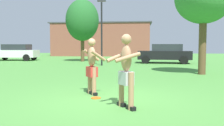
{
  "coord_description": "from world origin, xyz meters",
  "views": [
    {
      "loc": [
        0.9,
        -6.65,
        1.47
      ],
      "look_at": [
        -0.01,
        1.06,
        0.92
      ],
      "focal_mm": 39.96,
      "sensor_mm": 36.0,
      "label": 1
    }
  ],
  "objects_px": {
    "player_near": "(126,69)",
    "lamp_post": "(102,24)",
    "tree_left_field": "(82,20)",
    "player_in_red": "(92,65)",
    "car_white_mid_lot": "(16,52)",
    "frisbee": "(96,98)",
    "car_black_near_post": "(165,53)"
  },
  "relations": [
    {
      "from": "car_black_near_post",
      "to": "car_white_mid_lot",
      "type": "xyz_separation_m",
      "value": [
        -14.19,
        2.12,
        0.0
      ]
    },
    {
      "from": "player_near",
      "to": "car_white_mid_lot",
      "type": "relative_size",
      "value": 0.4
    },
    {
      "from": "player_near",
      "to": "car_black_near_post",
      "type": "bearing_deg",
      "value": 81.32
    },
    {
      "from": "player_near",
      "to": "frisbee",
      "type": "distance_m",
      "value": 1.61
    },
    {
      "from": "tree_left_field",
      "to": "player_near",
      "type": "bearing_deg",
      "value": -73.28
    },
    {
      "from": "player_in_red",
      "to": "frisbee",
      "type": "distance_m",
      "value": 1.05
    },
    {
      "from": "car_white_mid_lot",
      "to": "lamp_post",
      "type": "bearing_deg",
      "value": -28.8
    },
    {
      "from": "car_black_near_post",
      "to": "player_near",
      "type": "bearing_deg",
      "value": -98.68
    },
    {
      "from": "car_black_near_post",
      "to": "tree_left_field",
      "type": "relative_size",
      "value": 0.78
    },
    {
      "from": "player_near",
      "to": "frisbee",
      "type": "xyz_separation_m",
      "value": [
        -0.89,
        0.98,
        -0.9
      ]
    },
    {
      "from": "player_near",
      "to": "tree_left_field",
      "type": "relative_size",
      "value": 0.31
    },
    {
      "from": "player_in_red",
      "to": "car_white_mid_lot",
      "type": "xyz_separation_m",
      "value": [
        -10.76,
        15.82,
        -0.06
      ]
    },
    {
      "from": "player_in_red",
      "to": "car_black_near_post",
      "type": "distance_m",
      "value": 14.12
    },
    {
      "from": "frisbee",
      "to": "tree_left_field",
      "type": "bearing_deg",
      "value": 104.69
    },
    {
      "from": "car_black_near_post",
      "to": "car_white_mid_lot",
      "type": "distance_m",
      "value": 14.35
    },
    {
      "from": "car_white_mid_lot",
      "to": "lamp_post",
      "type": "xyz_separation_m",
      "value": [
        9.35,
        -5.14,
        2.21
      ]
    },
    {
      "from": "frisbee",
      "to": "car_black_near_post",
      "type": "height_order",
      "value": "car_black_near_post"
    },
    {
      "from": "car_black_near_post",
      "to": "lamp_post",
      "type": "xyz_separation_m",
      "value": [
        -4.84,
        -3.02,
        2.21
      ]
    },
    {
      "from": "player_near",
      "to": "lamp_post",
      "type": "distance_m",
      "value": 12.64
    },
    {
      "from": "player_near",
      "to": "lamp_post",
      "type": "bearing_deg",
      "value": 101.62
    },
    {
      "from": "frisbee",
      "to": "lamp_post",
      "type": "distance_m",
      "value": 11.73
    },
    {
      "from": "player_in_red",
      "to": "car_white_mid_lot",
      "type": "relative_size",
      "value": 0.38
    },
    {
      "from": "frisbee",
      "to": "car_white_mid_lot",
      "type": "xyz_separation_m",
      "value": [
        -10.97,
        16.36,
        0.81
      ]
    },
    {
      "from": "frisbee",
      "to": "lamp_post",
      "type": "relative_size",
      "value": 0.06
    },
    {
      "from": "frisbee",
      "to": "player_near",
      "type": "bearing_deg",
      "value": -47.64
    },
    {
      "from": "player_in_red",
      "to": "car_black_near_post",
      "type": "bearing_deg",
      "value": 75.94
    },
    {
      "from": "car_white_mid_lot",
      "to": "player_in_red",
      "type": "bearing_deg",
      "value": -55.79
    },
    {
      "from": "player_in_red",
      "to": "frisbee",
      "type": "relative_size",
      "value": 6.24
    },
    {
      "from": "player_in_red",
      "to": "tree_left_field",
      "type": "distance_m",
      "value": 15.86
    },
    {
      "from": "player_near",
      "to": "player_in_red",
      "type": "xyz_separation_m",
      "value": [
        -1.11,
        1.52,
        -0.03
      ]
    },
    {
      "from": "player_in_red",
      "to": "tree_left_field",
      "type": "bearing_deg",
      "value": 104.44
    },
    {
      "from": "frisbee",
      "to": "car_black_near_post",
      "type": "distance_m",
      "value": 14.62
    }
  ]
}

